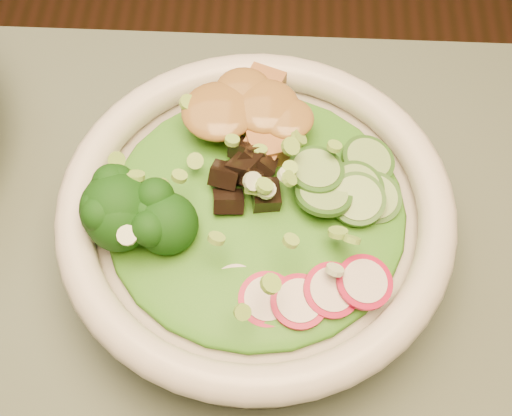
# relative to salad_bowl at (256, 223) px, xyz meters

# --- Properties ---
(salad_bowl) EXTENTS (0.24, 0.24, 0.07)m
(salad_bowl) POSITION_rel_salad_bowl_xyz_m (0.00, 0.00, 0.00)
(salad_bowl) COLOR silver
(salad_bowl) RESTS_ON dining_table
(lettuce_bed) EXTENTS (0.18, 0.18, 0.02)m
(lettuce_bed) POSITION_rel_salad_bowl_xyz_m (-0.00, 0.00, 0.02)
(lettuce_bed) COLOR #1B6515
(lettuce_bed) RESTS_ON salad_bowl
(broccoli_florets) EXTENTS (0.08, 0.07, 0.04)m
(broccoli_florets) POSITION_rel_salad_bowl_xyz_m (-0.05, -0.02, 0.03)
(broccoli_florets) COLOR black
(broccoli_florets) RESTS_ON salad_bowl
(radish_slices) EXTENTS (0.10, 0.04, 0.02)m
(radish_slices) POSITION_rel_salad_bowl_xyz_m (0.02, -0.06, 0.02)
(radish_slices) COLOR #A10C30
(radish_slices) RESTS_ON salad_bowl
(cucumber_slices) EXTENTS (0.07, 0.07, 0.03)m
(cucumber_slices) POSITION_rel_salad_bowl_xyz_m (0.06, 0.01, 0.03)
(cucumber_slices) COLOR #85B866
(cucumber_slices) RESTS_ON salad_bowl
(mushroom_heap) EXTENTS (0.07, 0.07, 0.04)m
(mushroom_heap) POSITION_rel_salad_bowl_xyz_m (-0.00, 0.01, 0.03)
(mushroom_heap) COLOR black
(mushroom_heap) RESTS_ON salad_bowl
(tofu_cubes) EXTENTS (0.09, 0.06, 0.03)m
(tofu_cubes) POSITION_rel_salad_bowl_xyz_m (-0.01, 0.06, 0.03)
(tofu_cubes) COLOR olive
(tofu_cubes) RESTS_ON salad_bowl
(peanut_sauce) EXTENTS (0.06, 0.05, 0.01)m
(peanut_sauce) POSITION_rel_salad_bowl_xyz_m (-0.01, 0.06, 0.04)
(peanut_sauce) COLOR brown
(peanut_sauce) RESTS_ON tofu_cubes
(scallion_garnish) EXTENTS (0.17, 0.17, 0.02)m
(scallion_garnish) POSITION_rel_salad_bowl_xyz_m (0.00, 0.00, 0.04)
(scallion_garnish) COLOR #7DB43F
(scallion_garnish) RESTS_ON salad_bowl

